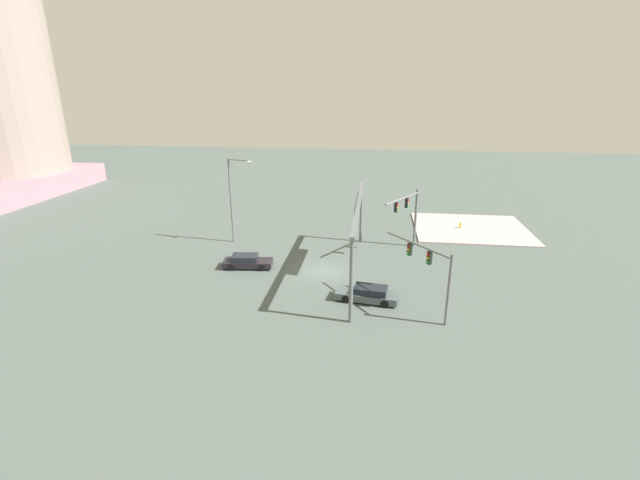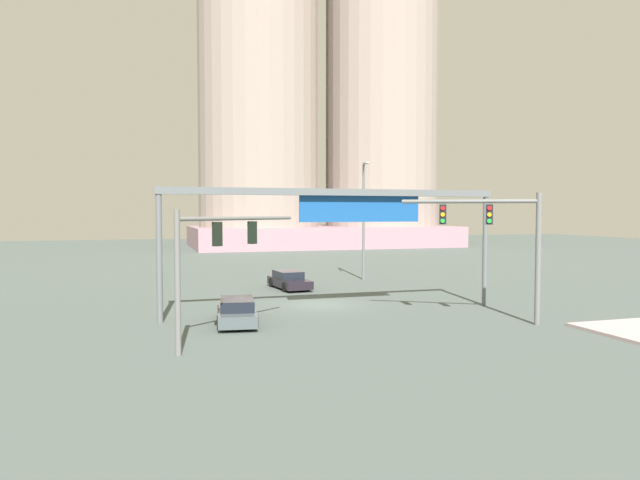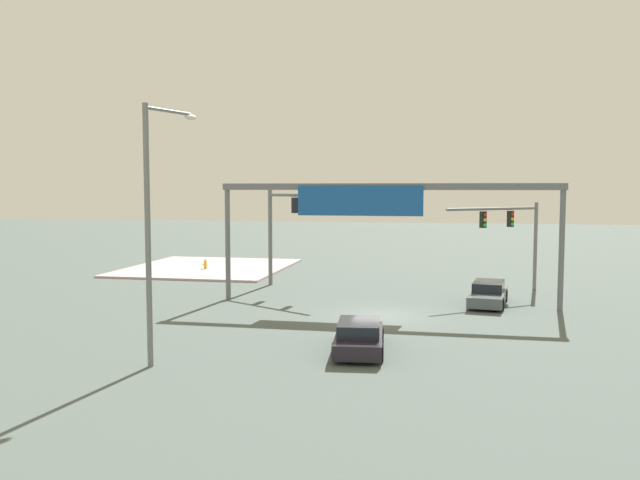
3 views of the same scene
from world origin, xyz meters
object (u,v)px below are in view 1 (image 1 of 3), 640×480
(traffic_signal_opposite_side, at_px, (409,210))
(sedan_car_waiting_far, at_px, (368,294))
(sedan_car_approaching, at_px, (247,262))
(streetlamp_curved_arm, at_px, (233,195))
(traffic_signal_near_corner, at_px, (430,266))
(fire_hydrant_on_curb, at_px, (460,225))

(traffic_signal_opposite_side, bearing_deg, sedan_car_waiting_far, 13.94)
(traffic_signal_opposite_side, bearing_deg, sedan_car_approaching, -35.31)
(traffic_signal_opposite_side, height_order, streetlamp_curved_arm, streetlamp_curved_arm)
(traffic_signal_near_corner, height_order, fire_hydrant_on_curb, traffic_signal_near_corner)
(traffic_signal_near_corner, xyz_separation_m, sedan_car_approaching, (6.93, 15.64, -3.27))
(traffic_signal_near_corner, distance_m, traffic_signal_opposite_side, 13.49)
(traffic_signal_near_corner, height_order, traffic_signal_opposite_side, traffic_signal_opposite_side)
(sedan_car_approaching, relative_size, fire_hydrant_on_curb, 6.56)
(traffic_signal_near_corner, relative_size, streetlamp_curved_arm, 0.60)
(traffic_signal_opposite_side, bearing_deg, fire_hydrant_on_curb, 171.30)
(sedan_car_approaching, bearing_deg, streetlamp_curved_arm, 109.79)
(traffic_signal_opposite_side, relative_size, fire_hydrant_on_curb, 8.66)
(traffic_signal_near_corner, xyz_separation_m, sedan_car_waiting_far, (1.55, 4.35, -3.27))
(traffic_signal_near_corner, bearing_deg, streetlamp_curved_arm, 15.86)
(traffic_signal_opposite_side, bearing_deg, streetlamp_curved_arm, -59.59)
(fire_hydrant_on_curb, bearing_deg, streetlamp_curved_arm, 107.49)
(sedan_car_waiting_far, height_order, fire_hydrant_on_curb, sedan_car_waiting_far)
(streetlamp_curved_arm, xyz_separation_m, sedan_car_waiting_far, (-12.13, -14.50, -4.67))
(traffic_signal_opposite_side, distance_m, sedan_car_approaching, 16.75)
(streetlamp_curved_arm, bearing_deg, fire_hydrant_on_curb, 33.16)
(traffic_signal_near_corner, xyz_separation_m, fire_hydrant_on_curb, (21.54, -6.07, -3.36))
(streetlamp_curved_arm, xyz_separation_m, sedan_car_approaching, (-6.76, -3.21, -4.67))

